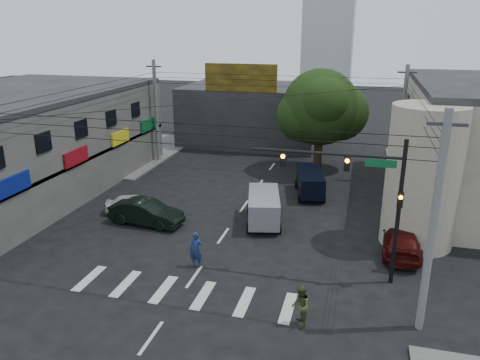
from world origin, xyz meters
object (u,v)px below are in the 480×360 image
at_px(white_compact, 133,204).
at_px(navy_van, 310,183).
at_px(street_tree, 320,108).
at_px(maroon_sedan, 401,241).
at_px(utility_pole_near_right, 433,226).
at_px(dark_sedan, 146,212).
at_px(pedestrian_olive, 300,306).
at_px(traffic_gantry, 363,186).
at_px(silver_minivan, 264,209).
at_px(utility_pole_far_left, 156,112).
at_px(utility_pole_far_right, 401,124).
at_px(traffic_officer, 196,250).

relative_size(white_compact, navy_van, 0.81).
relative_size(street_tree, maroon_sedan, 1.74).
xyz_separation_m(utility_pole_near_right, white_compact, (-17.43, 8.50, -3.99)).
xyz_separation_m(utility_pole_near_right, dark_sedan, (-15.70, 6.95, -3.82)).
distance_m(navy_van, pedestrian_olive, 16.17).
bearing_deg(traffic_gantry, pedestrian_olive, -115.12).
relative_size(street_tree, silver_minivan, 1.81).
bearing_deg(pedestrian_olive, utility_pole_far_left, -157.89).
bearing_deg(dark_sedan, utility_pole_near_right, -108.08).
xyz_separation_m(traffic_gantry, maroon_sedan, (2.30, 3.46, -4.11)).
distance_m(utility_pole_far_right, traffic_officer, 21.27).
distance_m(street_tree, utility_pole_far_right, 6.63).
bearing_deg(traffic_officer, utility_pole_far_right, 58.27).
distance_m(dark_sedan, traffic_officer, 6.66).
xyz_separation_m(maroon_sedan, traffic_officer, (-10.37, -4.45, 0.24)).
bearing_deg(navy_van, traffic_officer, 148.12).
bearing_deg(pedestrian_olive, traffic_gantry, 140.17).
relative_size(navy_van, traffic_officer, 2.49).
relative_size(traffic_gantry, dark_sedan, 1.48).
xyz_separation_m(street_tree, navy_van, (0.12, -6.51, -4.57)).
relative_size(navy_van, pedestrian_olive, 2.61).
relative_size(dark_sedan, silver_minivan, 1.01).
height_order(street_tree, traffic_gantry, street_tree).
distance_m(utility_pole_near_right, pedestrian_olive, 6.17).
xyz_separation_m(silver_minivan, pedestrian_olive, (3.75, -10.12, -0.06)).
bearing_deg(maroon_sedan, traffic_gantry, 56.99).
relative_size(traffic_gantry, utility_pole_far_left, 0.78).
bearing_deg(white_compact, silver_minivan, -109.51).
bearing_deg(street_tree, dark_sedan, -122.30).
distance_m(street_tree, maroon_sedan, 16.49).
height_order(traffic_gantry, utility_pole_near_right, utility_pole_near_right).
xyz_separation_m(utility_pole_far_left, navy_van, (14.62, -5.51, -3.70)).
relative_size(street_tree, traffic_gantry, 1.21).
relative_size(traffic_gantry, silver_minivan, 1.49).
bearing_deg(utility_pole_near_right, street_tree, 106.82).
bearing_deg(street_tree, traffic_officer, -102.57).
relative_size(utility_pole_near_right, navy_van, 1.92).
xyz_separation_m(dark_sedan, white_compact, (-1.73, 1.55, -0.17)).
bearing_deg(utility_pole_far_left, utility_pole_far_right, 0.00).
bearing_deg(traffic_gantry, silver_minivan, 136.89).
height_order(utility_pole_near_right, dark_sedan, utility_pole_near_right).
distance_m(traffic_gantry, maroon_sedan, 5.84).
bearing_deg(traffic_officer, dark_sedan, 137.22).
height_order(utility_pole_far_left, pedestrian_olive, utility_pole_far_left).
bearing_deg(white_compact, maroon_sedan, -118.06).
bearing_deg(utility_pole_far_right, dark_sedan, -139.20).
bearing_deg(silver_minivan, utility_pole_far_left, 34.25).
relative_size(dark_sedan, maroon_sedan, 0.97).
relative_size(utility_pole_near_right, dark_sedan, 1.89).
height_order(utility_pole_near_right, white_compact, utility_pole_near_right).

